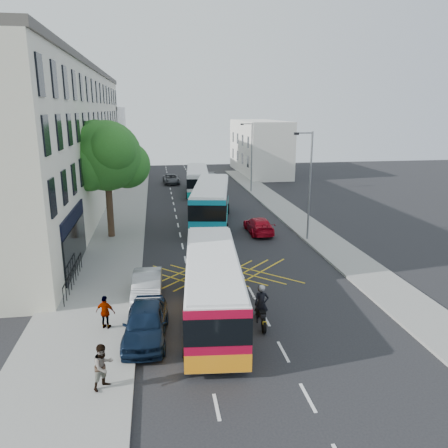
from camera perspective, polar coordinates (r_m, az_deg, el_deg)
name	(u,v)px	position (r m, az deg, el deg)	size (l,w,h in m)	color
ground	(265,318)	(21.46, 5.43, -12.17)	(120.00, 120.00, 0.00)	black
pavement_left	(112,237)	(35.04, -14.44, -1.64)	(5.00, 70.00, 0.15)	gray
pavement_right	(309,228)	(36.99, 11.02, -0.57)	(3.00, 70.00, 0.15)	gray
terrace_main	(56,142)	(44.03, -21.13, 9.99)	(8.30, 45.00, 13.50)	beige
terrace_far	(97,139)	(74.20, -16.21, 10.59)	(8.00, 20.00, 10.00)	silver
building_right	(259,147)	(68.61, 4.60, 9.98)	(6.00, 18.00, 8.00)	silver
street_tree	(106,157)	(33.83, -15.14, 8.50)	(6.30, 5.70, 8.80)	#382619
lamp_near	(309,180)	(32.85, 11.02, 5.61)	(1.45, 0.15, 8.00)	slate
lamp_far	(251,154)	(51.95, 3.52, 9.15)	(1.45, 0.15, 8.00)	slate
railings	(73,276)	(25.88, -19.10, -6.38)	(0.08, 5.60, 1.14)	black
bus_near	(213,285)	(20.98, -1.50, -7.97)	(3.48, 10.94, 3.02)	silver
bus_mid	(211,202)	(38.08, -1.68, 2.83)	(4.95, 12.55, 3.44)	silver
bus_far	(197,180)	(52.04, -3.49, 5.76)	(3.29, 10.64, 2.95)	silver
motorbike	(261,306)	(20.46, 4.89, -10.65)	(0.70, 2.24, 1.99)	black
parked_car_blue	(146,323)	(19.61, -10.18, -12.56)	(1.82, 4.53, 1.54)	black
parked_car_silver	(147,286)	(23.49, -10.00, -8.00)	(1.48, 4.23, 1.39)	#919598
red_hatchback	(259,225)	(35.21, 4.54, -0.17)	(1.80, 4.43, 1.29)	#A60717
distant_car_grey	(171,179)	(59.07, -6.91, 5.84)	(2.05, 4.44, 1.23)	#3F4146
distant_car_silver	(211,177)	(60.28, -1.76, 6.20)	(1.66, 4.12, 1.40)	#ADB0B5
distant_car_dark	(211,176)	(61.81, -1.76, 6.32)	(1.27, 3.63, 1.20)	black
pedestrian_near	(103,366)	(16.60, -15.49, -17.47)	(0.82, 0.64, 1.68)	gray
pedestrian_far	(105,312)	(20.56, -15.22, -11.05)	(0.91, 0.38, 1.55)	gray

